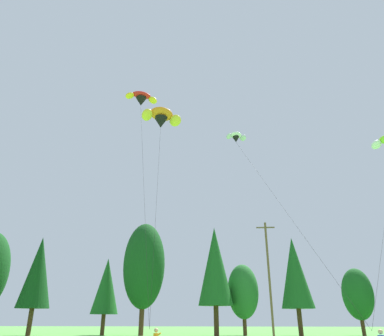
{
  "coord_description": "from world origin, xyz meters",
  "views": [
    {
      "loc": [
        -1.03,
        2.48,
        2.13
      ],
      "look_at": [
        -2.54,
        21.76,
        10.19
      ],
      "focal_mm": 33.89,
      "sensor_mm": 36.0,
      "label": 1
    }
  ],
  "objects_px": {
    "utility_pole": "(269,275)",
    "parafoil_kite_high_orange": "(161,118)",
    "parafoil_kite_far_red_yellow": "(141,98)",
    "parafoil_kite_mid_white": "(236,137)"
  },
  "relations": [
    {
      "from": "utility_pole",
      "to": "parafoil_kite_high_orange",
      "type": "xyz_separation_m",
      "value": [
        -10.76,
        -14.38,
        13.01
      ]
    },
    {
      "from": "parafoil_kite_high_orange",
      "to": "parafoil_kite_mid_white",
      "type": "bearing_deg",
      "value": 41.6
    },
    {
      "from": "parafoil_kite_high_orange",
      "to": "parafoil_kite_mid_white",
      "type": "distance_m",
      "value": 9.88
    },
    {
      "from": "parafoil_kite_mid_white",
      "to": "parafoil_kite_far_red_yellow",
      "type": "bearing_deg",
      "value": -155.21
    },
    {
      "from": "utility_pole",
      "to": "parafoil_kite_high_orange",
      "type": "distance_m",
      "value": 22.17
    },
    {
      "from": "utility_pole",
      "to": "parafoil_kite_far_red_yellow",
      "type": "relative_size",
      "value": 0.58
    },
    {
      "from": "utility_pole",
      "to": "parafoil_kite_high_orange",
      "type": "bearing_deg",
      "value": -126.81
    },
    {
      "from": "parafoil_kite_high_orange",
      "to": "parafoil_kite_far_red_yellow",
      "type": "height_order",
      "value": "parafoil_kite_far_red_yellow"
    },
    {
      "from": "utility_pole",
      "to": "parafoil_kite_mid_white",
      "type": "xyz_separation_m",
      "value": [
        -3.41,
        -7.85,
        14.03
      ]
    },
    {
      "from": "parafoil_kite_high_orange",
      "to": "parafoil_kite_mid_white",
      "type": "xyz_separation_m",
      "value": [
        7.35,
        6.52,
        1.03
      ]
    }
  ]
}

